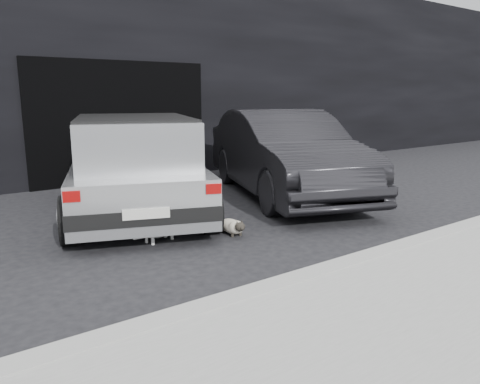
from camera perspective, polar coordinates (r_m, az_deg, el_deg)
ground at (r=6.80m, az=-8.61°, el=-4.48°), size 80.00×80.00×0.00m
building_facade at (r=12.47m, az=-18.12°, el=14.07°), size 34.00×4.00×5.00m
garage_opening at (r=10.59m, az=-14.20°, el=8.27°), size 4.00×0.10×2.60m
curb at (r=5.44m, az=14.32°, el=-8.25°), size 18.00×0.25×0.12m
sidewalk at (r=4.84m, az=25.56°, el=-11.75°), size 18.00×2.20×0.11m
silver_hatchback at (r=7.60m, az=-12.73°, el=3.66°), size 3.24×4.62×1.56m
second_car at (r=8.86m, az=5.40°, el=4.71°), size 3.30×5.16×1.61m
cat_siamese at (r=6.44m, az=-0.86°, el=-4.22°), size 0.31×0.73×0.25m
cat_white at (r=6.25m, az=-9.56°, el=-4.24°), size 0.78×0.37×0.37m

